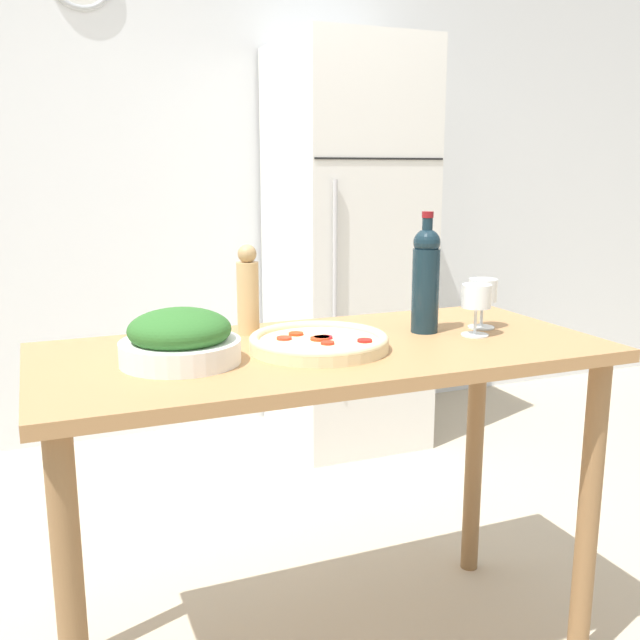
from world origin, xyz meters
name	(u,v)px	position (x,y,z in m)	size (l,w,h in m)	color
wall_back	(169,171)	(0.00, 1.97, 1.30)	(6.40, 0.08, 2.60)	silver
refrigerator	(345,248)	(0.75, 1.56, 0.94)	(0.62, 0.75, 1.88)	silver
prep_counter	(325,400)	(0.00, 0.00, 0.75)	(1.39, 0.63, 0.89)	#A87A4C
wine_bottle	(426,278)	(0.31, 0.05, 1.03)	(0.07, 0.07, 0.32)	#142833
wine_glass_near	(476,299)	(0.41, -0.04, 0.98)	(0.08, 0.08, 0.14)	silver
wine_glass_far	(483,293)	(0.48, 0.03, 0.98)	(0.08, 0.08, 0.14)	silver
pepper_mill	(248,291)	(-0.13, 0.20, 1.00)	(0.06, 0.06, 0.24)	tan
salad_bowl	(180,339)	(-0.36, -0.02, 0.94)	(0.27, 0.27, 0.12)	white
homemade_pizza	(319,342)	(-0.03, -0.02, 0.91)	(0.34, 0.34, 0.04)	beige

